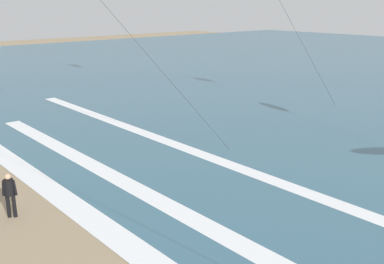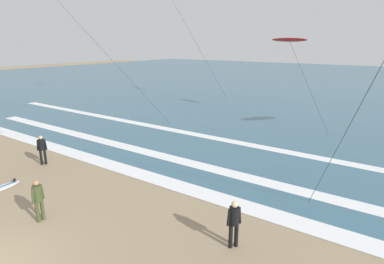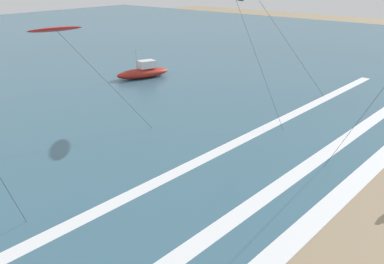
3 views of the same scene
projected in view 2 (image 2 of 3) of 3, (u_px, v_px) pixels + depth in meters
The scene contains 8 objects.
ocean_surface at pixel (343, 83), 50.41m from camera, with size 140.00×90.00×0.01m, color #386075.
wave_foam_shoreline at pixel (176, 185), 14.55m from camera, with size 36.14×1.02×0.01m, color white.
wave_foam_mid_break at pixel (201, 166), 16.83m from camera, with size 39.42×0.87×0.01m, color white.
wave_foam_outer_break at pixel (254, 146), 20.09m from camera, with size 51.54×0.78×0.01m, color white.
surfer_mid_group at pixel (234, 220), 9.95m from camera, with size 0.36×0.47×1.60m.
surfer_right_near at pixel (38, 197), 11.43m from camera, with size 0.32×0.51×1.60m.
surfer_background_far at pixel (42, 147), 16.80m from camera, with size 0.37×0.47×1.60m.
kite_red_high_left at pixel (289, 40), 25.87m from camera, with size 6.04×3.85×6.68m.
Camera 2 is at (9.30, -2.81, 6.29)m, focal length 29.95 mm.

